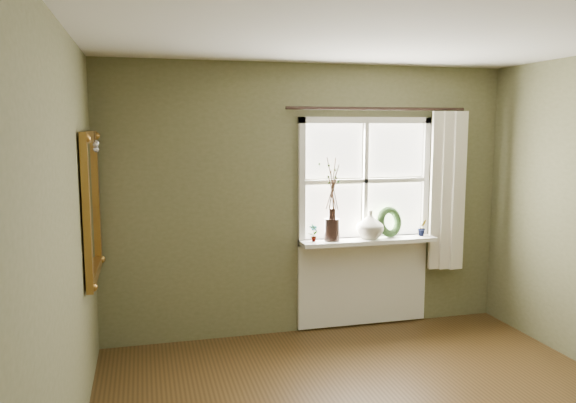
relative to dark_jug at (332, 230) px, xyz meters
The scene contains 14 objects.
ceiling 2.65m from the dark_jug, 94.75° to the right, with size 4.50×4.50×0.00m, color silver.
wall_back 0.37m from the dark_jug, 134.36° to the left, with size 4.00×0.10×2.60m, color #636341.
wall_left 3.09m from the dark_jug, 136.40° to the right, with size 0.10×4.50×2.60m, color #636341.
window_frame 0.60m from the dark_jug, 16.21° to the left, with size 1.36×0.06×1.24m.
window_sill 0.40m from the dark_jug, ahead, with size 1.36×0.26×0.04m, color white.
window_apron 0.69m from the dark_jug, 16.39° to the left, with size 1.36×0.04×0.88m, color white.
dark_jug is the anchor object (origin of this frame).
cream_vase 0.39m from the dark_jug, ahead, with size 0.26×0.26×0.28m, color beige.
wreath 0.62m from the dark_jug, ahead, with size 0.31×0.31×0.07m, color #26411D.
potted_plant_left 0.19m from the dark_jug, behind, with size 0.09×0.06×0.17m, color #26411D.
potted_plant_right 0.95m from the dark_jug, ahead, with size 0.09×0.07×0.17m, color #26411D.
curtain 1.26m from the dark_jug, ahead, with size 0.36×0.12×1.59m, color silver.
curtain_rod 1.25m from the dark_jug, ahead, with size 0.03×0.03×1.84m, color black.
gilt_mirror 2.21m from the dark_jug, 168.89° to the right, with size 0.10×0.97×1.16m.
Camera 1 is at (-1.57, -2.90, 2.00)m, focal length 35.00 mm.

